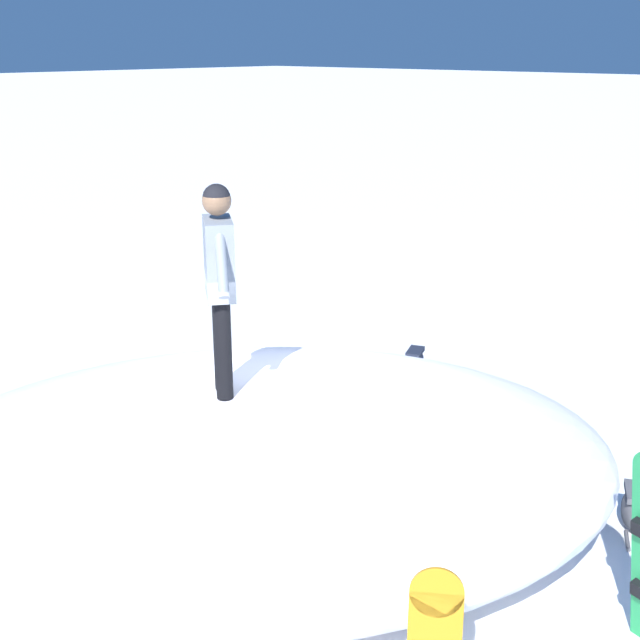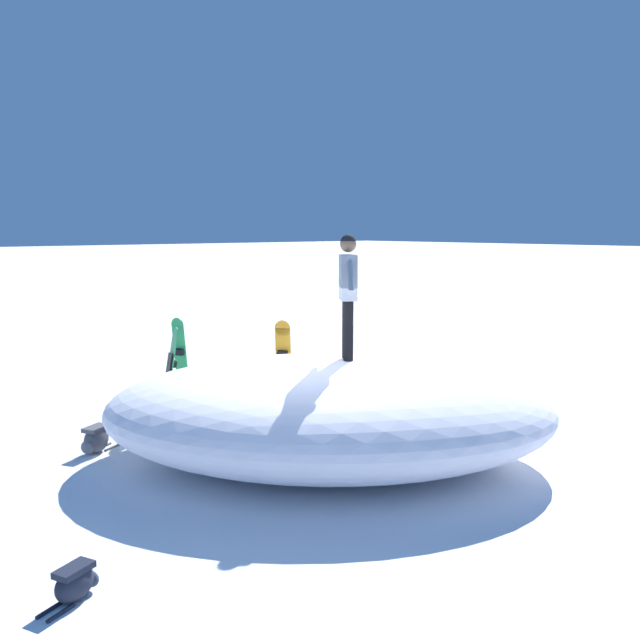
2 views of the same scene
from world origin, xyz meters
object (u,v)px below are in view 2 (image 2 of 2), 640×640
snowboard_primary_upright (181,362)px  backpack_far (96,439)px  snowboard_tertiary_upright (283,362)px  snowboard_secondary_upright (170,374)px  backpack_near (76,582)px  snowboarder_standing (348,284)px

snowboard_primary_upright → backpack_far: (-2.21, -1.38, -0.67)m
snowboard_tertiary_upright → backpack_far: (-3.74, -0.28, -0.64)m
snowboard_secondary_upright → backpack_near: snowboard_secondary_upright is taller
snowboarder_standing → backpack_near: snowboarder_standing is taller
snowboarder_standing → snowboard_secondary_upright: size_ratio=1.06×
snowboard_tertiary_upright → backpack_near: (-5.49, -4.04, -0.68)m
snowboard_primary_upright → snowboarder_standing: bearing=-83.5°
snowboard_primary_upright → backpack_far: size_ratio=2.50×
snowboard_secondary_upright → backpack_near: size_ratio=2.61×
snowboard_primary_upright → snowboard_tertiary_upright: (1.53, -1.10, -0.04)m
snowboard_tertiary_upright → snowboarder_standing: bearing=-110.4°
snowboard_tertiary_upright → backpack_near: size_ratio=2.56×
snowboard_primary_upright → backpack_far: snowboard_primary_upright is taller
snowboarder_standing → snowboard_tertiary_upright: size_ratio=1.08×
backpack_near → snowboarder_standing: bearing=14.7°
snowboard_secondary_upright → snowboard_tertiary_upright: bearing=-9.7°
snowboard_tertiary_upright → backpack_near: snowboard_tertiary_upright is taller
snowboarder_standing → backpack_far: size_ratio=2.58×
snowboarder_standing → snowboard_primary_upright: snowboarder_standing is taller
snowboard_primary_upright → snowboard_secondary_upright: 0.97m
snowboard_secondary_upright → backpack_near: (-3.35, -4.41, -0.70)m
snowboard_secondary_upright → backpack_near: bearing=-127.2°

